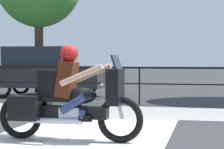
{
  "coord_description": "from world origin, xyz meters",
  "views": [
    {
      "loc": [
        1.93,
        -7.21,
        1.34
      ],
      "look_at": [
        0.31,
        0.15,
        1.06
      ],
      "focal_mm": 70.0,
      "sensor_mm": 36.0,
      "label": 1
    }
  ],
  "objects": [
    {
      "name": "ground_plane",
      "position": [
        0.0,
        0.0,
        0.0
      ],
      "size": [
        120.0,
        120.0,
        0.0
      ],
      "primitive_type": "plane",
      "color": "#38383A"
    },
    {
      "name": "sidewalk_band",
      "position": [
        0.0,
        3.4,
        0.01
      ],
      "size": [
        44.0,
        2.4,
        0.01
      ],
      "primitive_type": "cube",
      "color": "#A8A59E",
      "rests_on": "ground"
    },
    {
      "name": "crosswalk_band",
      "position": [
        -0.17,
        -0.2,
        0.0
      ],
      "size": [
        2.97,
        6.0,
        0.01
      ],
      "primitive_type": "cube",
      "color": "silver",
      "rests_on": "ground"
    },
    {
      "name": "fence_railing",
      "position": [
        0.0,
        5.2,
        0.86
      ],
      "size": [
        36.0,
        0.05,
        1.09
      ],
      "color": "black",
      "rests_on": "ground"
    },
    {
      "name": "motorcycle",
      "position": [
        -0.3,
        -0.5,
        0.68
      ],
      "size": [
        2.43,
        0.76,
        1.56
      ],
      "rotation": [
        0.0,
        0.0,
        -0.0
      ],
      "color": "black",
      "rests_on": "ground"
    },
    {
      "name": "parked_car",
      "position": [
        -3.64,
        6.96,
        0.97
      ],
      "size": [
        4.1,
        1.66,
        1.73
      ],
      "rotation": [
        0.0,
        0.0,
        0.03
      ],
      "color": "#232326",
      "rests_on": "ground"
    }
  ]
}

